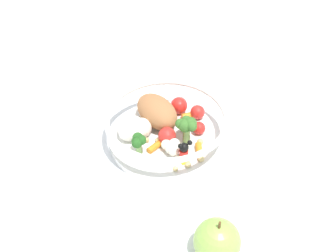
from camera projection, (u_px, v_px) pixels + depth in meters
ground_plane at (164, 138)px, 0.73m from camera, size 2.40×2.40×0.00m
food_container at (163, 125)px, 0.71m from camera, size 0.22×0.22×0.07m
loose_apple at (217, 241)px, 0.53m from camera, size 0.07×0.07×0.08m
folded_napkin at (199, 81)px, 0.86m from camera, size 0.14×0.11×0.01m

